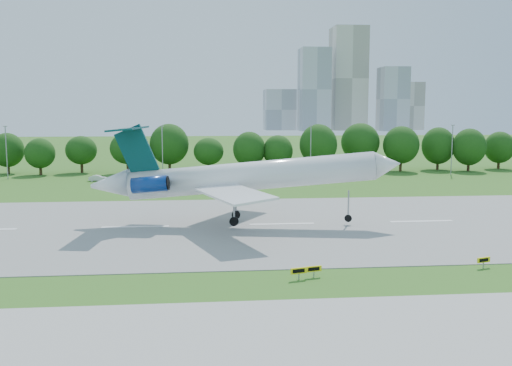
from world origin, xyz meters
name	(u,v)px	position (x,y,z in m)	size (l,w,h in m)	color
ground	(319,277)	(0.00, 0.00, 0.00)	(600.00, 600.00, 0.00)	#356119
runway	(282,224)	(0.00, 25.00, 0.04)	(400.00, 45.00, 0.08)	gray
taxiway	(376,357)	(0.00, -18.00, 0.04)	(400.00, 23.00, 0.08)	#ADADA8
tree_line	(245,148)	(0.00, 92.00, 6.19)	(288.40, 8.40, 10.40)	#382314
light_poles	(237,150)	(-2.50, 82.00, 6.34)	(175.90, 0.25, 12.19)	gray
skyline	(343,91)	(100.16, 390.61, 30.46)	(127.00, 52.00, 80.00)	#B2B2B7
airliner	(236,176)	(-6.36, 25.24, 6.80)	(42.65, 30.76, 13.50)	white
taxi_sign_left	(314,269)	(-0.51, -0.14, 0.80)	(1.55, 0.50, 1.09)	gray
taxi_sign_centre	(299,271)	(-2.06, -0.80, 0.85)	(1.63, 0.61, 1.15)	gray
taxi_sign_right	(484,260)	(17.08, 1.41, 0.80)	(1.53, 0.62, 1.09)	gray
service_vehicle_a	(98,178)	(-33.99, 76.99, 0.67)	(1.41, 4.04, 1.33)	silver
service_vehicle_b	(237,178)	(-3.11, 75.82, 0.55)	(1.30, 3.22, 1.10)	white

